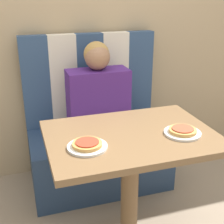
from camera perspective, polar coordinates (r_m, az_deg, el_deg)
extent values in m
cube|color=tan|center=(2.47, -5.00, 18.26)|extent=(7.00, 0.05, 2.60)
cube|color=navy|center=(2.45, -2.37, -8.33)|extent=(1.03, 0.58, 0.43)
cube|color=navy|center=(2.40, -13.72, 5.07)|extent=(0.21, 0.09, 0.70)
cube|color=beige|center=(2.42, -8.85, 5.57)|extent=(0.21, 0.09, 0.70)
cube|color=navy|center=(2.46, -4.10, 6.01)|extent=(0.21, 0.09, 0.70)
cube|color=beige|center=(2.51, 0.49, 6.41)|extent=(0.21, 0.09, 0.70)
cube|color=navy|center=(2.58, 4.87, 6.75)|extent=(0.21, 0.09, 0.70)
cube|color=brown|center=(1.67, 3.47, -4.51)|extent=(0.89, 0.64, 0.03)
cylinder|color=brown|center=(1.85, 3.21, -14.62)|extent=(0.10, 0.10, 0.69)
cube|color=#4C237A|center=(2.26, -2.55, 1.77)|extent=(0.44, 0.20, 0.48)
sphere|color=#9E7051|center=(2.17, -2.69, 9.96)|extent=(0.18, 0.18, 0.18)
sphere|color=#AD8447|center=(2.19, -2.85, 10.48)|extent=(0.18, 0.18, 0.18)
cylinder|color=white|center=(1.51, -4.54, -6.36)|extent=(0.20, 0.20, 0.01)
cylinder|color=white|center=(1.69, 12.75, -3.75)|extent=(0.20, 0.20, 0.01)
cylinder|color=#C68E47|center=(1.51, -4.55, -5.88)|extent=(0.15, 0.15, 0.02)
cylinder|color=#B73823|center=(1.50, -4.56, -5.49)|extent=(0.11, 0.11, 0.01)
cylinder|color=#C68E47|center=(1.68, 12.78, -3.31)|extent=(0.15, 0.15, 0.02)
cylinder|color=#AD472D|center=(1.68, 12.82, -2.96)|extent=(0.11, 0.11, 0.01)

